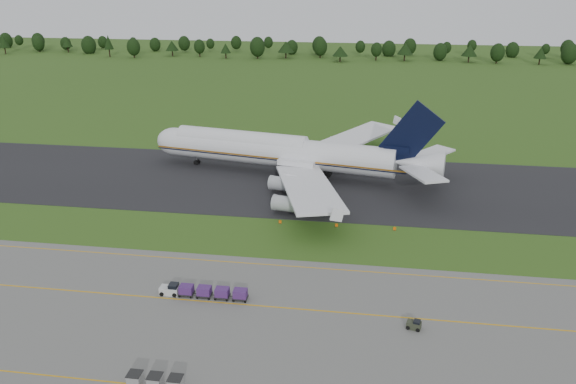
% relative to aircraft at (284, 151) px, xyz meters
% --- Properties ---
extents(ground, '(600.00, 600.00, 0.00)m').
position_rel_aircraft_xyz_m(ground, '(4.78, -33.50, -5.58)').
color(ground, '#2F5118').
rests_on(ground, ground).
extents(apron, '(300.00, 52.00, 0.06)m').
position_rel_aircraft_xyz_m(apron, '(4.78, -67.50, -5.55)').
color(apron, '#62625E').
rests_on(apron, ground).
extents(taxiway, '(300.00, 40.00, 0.08)m').
position_rel_aircraft_xyz_m(taxiway, '(4.78, -5.50, -5.54)').
color(taxiway, black).
rests_on(taxiway, ground).
extents(apron_markings, '(300.00, 30.20, 0.01)m').
position_rel_aircraft_xyz_m(apron_markings, '(4.78, -60.48, -5.51)').
color(apron_markings, '#D7990C').
rests_on(apron_markings, apron).
extents(tree_line, '(523.87, 22.26, 11.91)m').
position_rel_aircraft_xyz_m(tree_line, '(-0.34, 186.47, 0.48)').
color(tree_line, black).
rests_on(tree_line, ground).
extents(aircraft, '(69.85, 66.73, 19.54)m').
position_rel_aircraft_xyz_m(aircraft, '(0.00, 0.00, 0.00)').
color(aircraft, white).
rests_on(aircraft, ground).
extents(baggage_train, '(13.02, 1.67, 1.60)m').
position_rel_aircraft_xyz_m(baggage_train, '(-3.75, -54.28, -4.67)').
color(baggage_train, silver).
rests_on(baggage_train, apron).
extents(utility_cart, '(2.07, 1.55, 1.02)m').
position_rel_aircraft_xyz_m(utility_cart, '(26.14, -57.88, -5.02)').
color(utility_cart, '#2D3223').
rests_on(utility_cart, apron).
extents(uld_row, '(6.42, 1.62, 1.60)m').
position_rel_aircraft_xyz_m(uld_row, '(-3.57, -73.56, -4.72)').
color(uld_row, gray).
rests_on(uld_row, apron).
extents(edge_markers, '(21.71, 0.30, 0.60)m').
position_rel_aircraft_xyz_m(edge_markers, '(14.01, -27.27, -5.30)').
color(edge_markers, '#FB5E07').
rests_on(edge_markers, ground).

